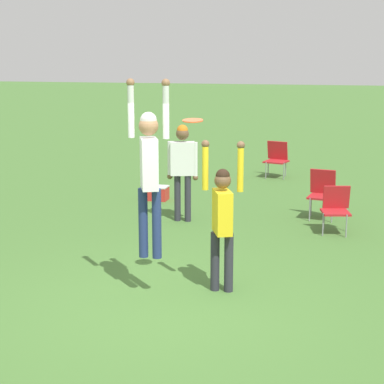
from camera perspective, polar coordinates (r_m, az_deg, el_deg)
ground_plane at (r=8.23m, az=-2.39°, el=-9.91°), size 120.00×120.00×0.00m
person_jumping at (r=8.08m, az=-3.84°, el=2.52°), size 0.56×0.45×2.29m
person_defending at (r=8.35m, az=2.71°, el=-1.92°), size 0.56×0.46×2.02m
frisbee at (r=8.07m, az=0.07°, el=6.38°), size 0.26×0.26×0.04m
camping_chair_0 at (r=11.55m, az=12.67°, el=-1.22°), size 0.56×0.60×0.82m
camping_chair_1 at (r=16.55m, az=7.54°, el=3.12°), size 0.65×0.70×0.90m
camping_chair_2 at (r=12.49m, az=11.51°, el=0.16°), size 0.55×0.60×0.93m
person_spectator_near at (r=11.91m, az=-0.85°, el=2.60°), size 0.60×0.31×1.82m
cooler_box at (r=13.86m, az=-3.00°, el=-0.09°), size 0.40×0.36×0.30m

